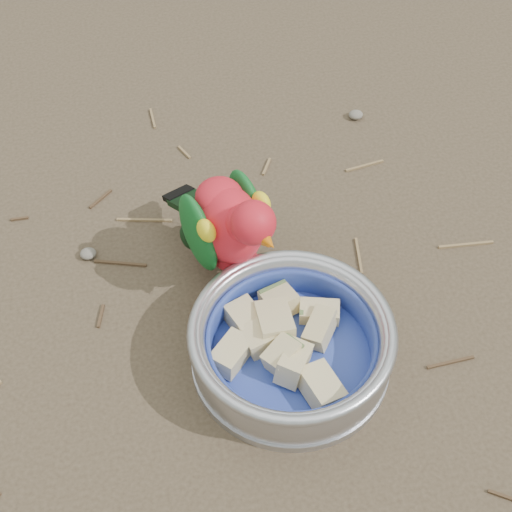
{
  "coord_description": "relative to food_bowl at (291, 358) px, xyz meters",
  "views": [
    {
      "loc": [
        -0.09,
        -0.48,
        0.7
      ],
      "look_at": [
        0.01,
        0.03,
        0.08
      ],
      "focal_mm": 55.0,
      "sensor_mm": 36.0,
      "label": 1
    }
  ],
  "objects": [
    {
      "name": "bowl_wall",
      "position": [
        0.0,
        0.0,
        0.03
      ],
      "size": [
        0.21,
        0.21,
        0.04
      ],
      "primitive_type": null,
      "color": "#B2B2BA",
      "rests_on": "food_bowl"
    },
    {
      "name": "ground",
      "position": [
        -0.03,
        0.05,
        -0.01
      ],
      "size": [
        60.0,
        60.0,
        0.0
      ],
      "primitive_type": "plane",
      "color": "#4D3E2D"
    },
    {
      "name": "lory_parrot",
      "position": [
        -0.04,
        0.13,
        0.06
      ],
      "size": [
        0.15,
        0.2,
        0.15
      ],
      "primitive_type": null,
      "rotation": [
        0.0,
        0.0,
        -2.71
      ],
      "color": "red",
      "rests_on": "ground"
    },
    {
      "name": "ground_debris",
      "position": [
        0.02,
        0.09,
        -0.01
      ],
      "size": [
        0.9,
        0.8,
        0.01
      ],
      "primitive_type": null,
      "color": "olive",
      "rests_on": "ground"
    },
    {
      "name": "food_bowl",
      "position": [
        0.0,
        0.0,
        0.0
      ],
      "size": [
        0.21,
        0.21,
        0.02
      ],
      "primitive_type": "cylinder",
      "color": "#B2B2BA",
      "rests_on": "ground"
    },
    {
      "name": "fruit_wedges",
      "position": [
        -0.0,
        0.0,
        0.02
      ],
      "size": [
        0.12,
        0.12,
        0.03
      ],
      "primitive_type": null,
      "color": "#D8C189",
      "rests_on": "food_bowl"
    }
  ]
}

